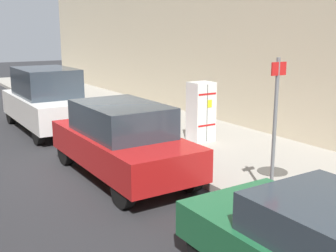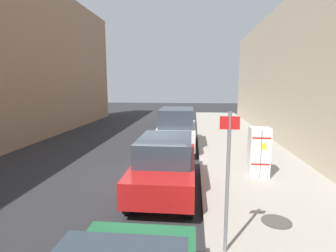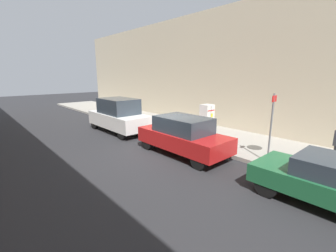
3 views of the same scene
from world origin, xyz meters
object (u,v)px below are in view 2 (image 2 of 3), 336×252
discarded_refrigerator (259,152)px  parked_suv_red (165,163)px  parked_van_white (177,129)px  street_sign_post (228,177)px

discarded_refrigerator → parked_suv_red: (3.20, 1.16, -0.14)m
discarded_refrigerator → parked_suv_red: size_ratio=0.39×
discarded_refrigerator → parked_van_white: 5.60m
discarded_refrigerator → parked_suv_red: discarded_refrigerator is taller
parked_van_white → parked_suv_red: size_ratio=1.07×
discarded_refrigerator → street_sign_post: street_sign_post is taller
parked_van_white → parked_suv_red: bearing=90.0°
parked_van_white → discarded_refrigerator: bearing=124.8°
discarded_refrigerator → parked_van_white: parked_van_white is taller
street_sign_post → parked_suv_red: street_sign_post is taller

